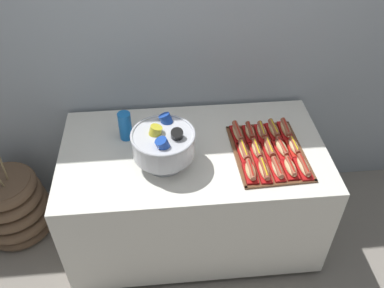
% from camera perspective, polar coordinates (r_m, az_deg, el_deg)
% --- Properties ---
extents(ground_plane, '(10.00, 10.00, 0.00)m').
position_cam_1_polar(ground_plane, '(2.98, 0.14, -11.85)').
color(ground_plane, gray).
extents(back_wall, '(6.00, 0.10, 2.60)m').
position_cam_1_polar(back_wall, '(2.54, -0.92, 15.94)').
color(back_wall, '#9EA8B2').
rests_on(back_wall, ground_plane).
extents(buffet_table, '(1.58, 0.87, 0.77)m').
position_cam_1_polar(buffet_table, '(2.67, 0.16, -6.61)').
color(buffet_table, white).
rests_on(buffet_table, ground_plane).
extents(floor_vase, '(0.51, 0.51, 1.01)m').
position_cam_1_polar(floor_vase, '(3.08, -23.84, -7.88)').
color(floor_vase, brown).
rests_on(floor_vase, ground_plane).
extents(serving_tray, '(0.42, 0.54, 0.01)m').
position_cam_1_polar(serving_tray, '(2.42, 10.64, -1.23)').
color(serving_tray, brown).
rests_on(serving_tray, buffet_table).
extents(hot_dog_0, '(0.07, 0.16, 0.06)m').
position_cam_1_polar(hot_dog_0, '(2.25, 8.19, -3.82)').
color(hot_dog_0, '#B21414').
rests_on(hot_dog_0, serving_tray).
extents(hot_dog_1, '(0.06, 0.17, 0.06)m').
position_cam_1_polar(hot_dog_1, '(2.27, 10.03, -3.64)').
color(hot_dog_1, '#B21414').
rests_on(hot_dog_1, serving_tray).
extents(hot_dog_2, '(0.07, 0.17, 0.06)m').
position_cam_1_polar(hot_dog_2, '(2.29, 11.83, -3.46)').
color(hot_dog_2, red).
rests_on(hot_dog_2, serving_tray).
extents(hot_dog_3, '(0.07, 0.16, 0.06)m').
position_cam_1_polar(hot_dog_3, '(2.31, 13.60, -3.26)').
color(hot_dog_3, '#B21414').
rests_on(hot_dog_3, serving_tray).
extents(hot_dog_4, '(0.07, 0.18, 0.06)m').
position_cam_1_polar(hot_dog_4, '(2.34, 15.33, -3.07)').
color(hot_dog_4, '#B21414').
rests_on(hot_dog_4, serving_tray).
extents(hot_dog_5, '(0.07, 0.18, 0.06)m').
position_cam_1_polar(hot_dog_5, '(2.36, 7.25, -1.02)').
color(hot_dog_5, '#B21414').
rests_on(hot_dog_5, serving_tray).
extents(hot_dog_6, '(0.06, 0.16, 0.06)m').
position_cam_1_polar(hot_dog_6, '(2.38, 9.01, -0.84)').
color(hot_dog_6, red).
rests_on(hot_dog_6, serving_tray).
extents(hot_dog_7, '(0.06, 0.17, 0.06)m').
position_cam_1_polar(hot_dog_7, '(2.40, 10.74, -0.65)').
color(hot_dog_7, '#B21414').
rests_on(hot_dog_7, serving_tray).
extents(hot_dog_8, '(0.08, 0.18, 0.06)m').
position_cam_1_polar(hot_dog_8, '(2.42, 12.42, -0.56)').
color(hot_dog_8, red).
rests_on(hot_dog_8, serving_tray).
extents(hot_dog_9, '(0.07, 0.16, 0.06)m').
position_cam_1_polar(hot_dog_9, '(2.45, 14.09, -0.39)').
color(hot_dog_9, red).
rests_on(hot_dog_9, serving_tray).
extents(hot_dog_10, '(0.07, 0.19, 0.06)m').
position_cam_1_polar(hot_dog_10, '(2.48, 6.41, 1.57)').
color(hot_dog_10, '#B21414').
rests_on(hot_dog_10, serving_tray).
extents(hot_dog_11, '(0.07, 0.16, 0.06)m').
position_cam_1_polar(hot_dog_11, '(2.50, 8.08, 1.67)').
color(hot_dog_11, '#B21414').
rests_on(hot_dog_11, serving_tray).
extents(hot_dog_12, '(0.07, 0.16, 0.06)m').
position_cam_1_polar(hot_dog_12, '(2.52, 9.73, 1.77)').
color(hot_dog_12, red).
rests_on(hot_dog_12, serving_tray).
extents(hot_dog_13, '(0.08, 0.18, 0.06)m').
position_cam_1_polar(hot_dog_13, '(2.54, 11.36, 1.95)').
color(hot_dog_13, red).
rests_on(hot_dog_13, serving_tray).
extents(hot_dog_14, '(0.07, 0.18, 0.06)m').
position_cam_1_polar(hot_dog_14, '(2.56, 12.96, 2.05)').
color(hot_dog_14, red).
rests_on(hot_dog_14, serving_tray).
extents(punch_bowl, '(0.35, 0.35, 0.28)m').
position_cam_1_polar(punch_bowl, '(2.22, -3.97, 0.11)').
color(punch_bowl, silver).
rests_on(punch_bowl, buffet_table).
extents(cup_stack, '(0.08, 0.08, 0.18)m').
position_cam_1_polar(cup_stack, '(2.47, -9.33, 2.51)').
color(cup_stack, blue).
rests_on(cup_stack, buffet_table).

